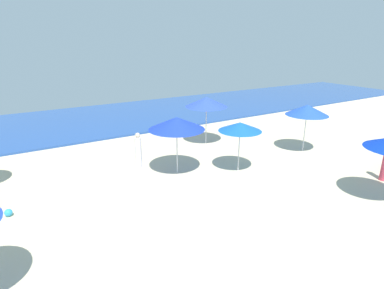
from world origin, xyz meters
TOP-DOWN VIEW (x-y plane):
  - ocean at (0.00, 24.84)m, footprint 60.00×10.31m
  - umbrella_1 at (1.25, 16.03)m, footprint 2.36×2.36m
  - umbrella_2 at (0.26, 11.86)m, footprint 1.94×1.94m
  - umbrella_4 at (-2.24, 13.13)m, footprint 2.48×2.48m
  - umbrella_8 at (5.04, 12.19)m, footprint 2.21×2.21m
  - beachgoer_0 at (-3.46, 14.71)m, footprint 0.42×0.42m
  - beach_ball_1 at (-9.03, 12.86)m, footprint 0.26×0.26m

SIDE VIEW (x-z plane):
  - ocean at x=0.00m, z-range 0.00..0.12m
  - beach_ball_1 at x=-9.03m, z-range 0.00..0.26m
  - beachgoer_0 at x=-3.46m, z-range -0.04..1.64m
  - umbrella_2 at x=0.26m, z-range 0.96..3.27m
  - umbrella_8 at x=5.04m, z-range 1.00..3.54m
  - umbrella_4 at x=-2.24m, z-range 1.02..3.63m
  - umbrella_1 at x=1.25m, z-range 1.08..3.79m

